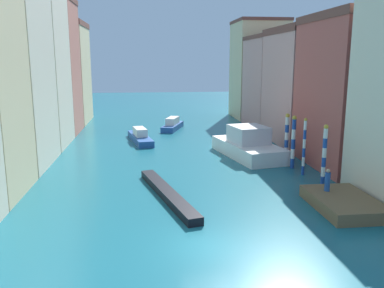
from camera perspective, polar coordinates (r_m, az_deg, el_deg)
The scene contains 18 objects.
ground_plane at distance 44.52m, azimuth -2.63°, elevation -0.37°, with size 154.00×154.00×0.00m, color #196070.
building_left_3 at distance 47.54m, azimuth -22.37°, elevation 12.65°, with size 7.87×8.51×21.58m.
building_left_4 at distance 55.44m, azimuth -19.93°, elevation 10.19°, with size 7.87×7.79×16.98m.
building_left_5 at distance 64.60m, azimuth -17.99°, elevation 9.49°, with size 7.87×10.37×14.84m.
building_right_1 at distance 38.46m, azimuth 22.20°, elevation 6.87°, with size 7.87×10.46×13.26m.
building_right_2 at distance 48.26m, azimuth 15.99°, elevation 7.89°, with size 7.87×11.06×12.91m.
building_right_3 at distance 58.21m, azimuth 11.97°, elevation 8.51°, with size 7.87×10.30×12.60m.
building_right_4 at distance 67.80m, azimuth 9.29°, elevation 10.28°, with size 7.87×9.12×15.57m.
waterfront_dock at distance 27.82m, azimuth 20.56°, elevation -7.78°, with size 3.66×5.74×0.78m.
person_on_dock at distance 28.42m, azimuth 18.51°, elevation -4.91°, with size 0.36×0.36×1.52m.
mooring_pole_0 at distance 31.80m, azimuth 18.09°, elevation -1.45°, with size 0.34×0.34×4.68m.
mooring_pole_1 at distance 34.36m, azimuth 15.49°, elevation -0.30°, with size 0.27×0.27×4.75m.
mooring_pole_2 at distance 36.30m, azimuth 14.04°, elevation 0.35°, with size 0.38×0.38×4.65m.
mooring_pole_3 at distance 38.33m, azimuth 13.15°, elevation 0.91°, with size 0.39×0.39×4.55m.
vaporetto_white at distance 40.22m, azimuth 7.90°, elevation -0.19°, with size 5.83×9.97×3.02m.
gondola_black at distance 28.27m, azimuth -3.49°, elevation -6.98°, with size 3.62×10.86×0.54m.
motorboat_0 at distance 55.53m, azimuth -2.75°, elevation 2.71°, with size 3.54×6.47×1.66m.
motorboat_1 at distance 47.58m, azimuth -7.30°, elevation 1.02°, with size 3.15×8.04×1.60m.
Camera 1 is at (-3.00, -18.93, 9.32)m, focal length 37.95 mm.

